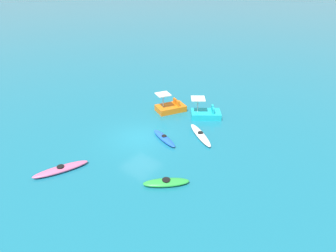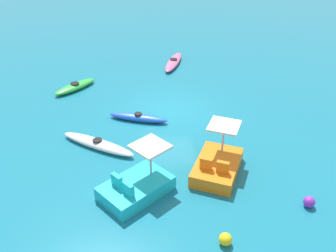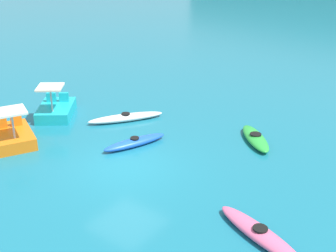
{
  "view_description": "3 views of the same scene",
  "coord_description": "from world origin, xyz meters",
  "px_view_note": "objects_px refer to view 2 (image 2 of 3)",
  "views": [
    {
      "loc": [
        12.75,
        13.13,
        10.57
      ],
      "look_at": [
        -1.9,
        1.09,
        0.57
      ],
      "focal_mm": 31.1,
      "sensor_mm": 36.0,
      "label": 1
    },
    {
      "loc": [
        -15.82,
        1.7,
        8.63
      ],
      "look_at": [
        -2.33,
        0.33,
        0.49
      ],
      "focal_mm": 39.75,
      "sensor_mm": 36.0,
      "label": 2
    },
    {
      "loc": [
        10.17,
        -10.84,
        8.09
      ],
      "look_at": [
        -0.19,
        2.85,
        0.61
      ],
      "focal_mm": 48.74,
      "sensor_mm": 36.0,
      "label": 3
    }
  ],
  "objects_px": {
    "kayak_white": "(98,144)",
    "kayak_pink": "(174,62)",
    "kayak_green": "(75,86)",
    "buoy_yellow": "(225,239)",
    "pedal_boat_orange": "(217,165)",
    "pedal_boat_cyan": "(136,186)",
    "kayak_blue": "(138,117)",
    "buoy_purple": "(309,202)"
  },
  "relations": [
    {
      "from": "kayak_blue",
      "to": "buoy_purple",
      "type": "distance_m",
      "value": 8.27
    },
    {
      "from": "kayak_green",
      "to": "pedal_boat_orange",
      "type": "xyz_separation_m",
      "value": [
        -7.86,
        -6.07,
        0.17
      ]
    },
    {
      "from": "kayak_blue",
      "to": "kayak_pink",
      "type": "bearing_deg",
      "value": -19.61
    },
    {
      "from": "kayak_blue",
      "to": "kayak_green",
      "type": "height_order",
      "value": "same"
    },
    {
      "from": "kayak_green",
      "to": "buoy_yellow",
      "type": "height_order",
      "value": "buoy_yellow"
    },
    {
      "from": "pedal_boat_orange",
      "to": "pedal_boat_cyan",
      "type": "relative_size",
      "value": 1.0
    },
    {
      "from": "kayak_blue",
      "to": "kayak_green",
      "type": "distance_m",
      "value": 4.95
    },
    {
      "from": "kayak_green",
      "to": "pedal_boat_cyan",
      "type": "bearing_deg",
      "value": -160.77
    },
    {
      "from": "pedal_boat_orange",
      "to": "buoy_yellow",
      "type": "height_order",
      "value": "pedal_boat_orange"
    },
    {
      "from": "pedal_boat_orange",
      "to": "buoy_yellow",
      "type": "xyz_separation_m",
      "value": [
        -3.38,
        0.49,
        -0.14
      ]
    },
    {
      "from": "kayak_white",
      "to": "pedal_boat_cyan",
      "type": "xyz_separation_m",
      "value": [
        -3.01,
        -1.5,
        0.17
      ]
    },
    {
      "from": "kayak_green",
      "to": "pedal_boat_cyan",
      "type": "relative_size",
      "value": 0.84
    },
    {
      "from": "buoy_purple",
      "to": "kayak_white",
      "type": "bearing_deg",
      "value": 59.45
    },
    {
      "from": "kayak_white",
      "to": "buoy_purple",
      "type": "distance_m",
      "value": 8.3
    },
    {
      "from": "kayak_blue",
      "to": "buoy_purple",
      "type": "height_order",
      "value": "buoy_purple"
    },
    {
      "from": "kayak_blue",
      "to": "pedal_boat_cyan",
      "type": "height_order",
      "value": "pedal_boat_cyan"
    },
    {
      "from": "kayak_white",
      "to": "pedal_boat_orange",
      "type": "xyz_separation_m",
      "value": [
        -2.12,
        -4.52,
        0.17
      ]
    },
    {
      "from": "buoy_yellow",
      "to": "kayak_blue",
      "type": "bearing_deg",
      "value": 16.97
    },
    {
      "from": "kayak_white",
      "to": "kayak_pink",
      "type": "relative_size",
      "value": 0.98
    },
    {
      "from": "kayak_green",
      "to": "pedal_boat_orange",
      "type": "height_order",
      "value": "pedal_boat_orange"
    },
    {
      "from": "kayak_pink",
      "to": "pedal_boat_cyan",
      "type": "height_order",
      "value": "pedal_boat_cyan"
    },
    {
      "from": "kayak_blue",
      "to": "buoy_purple",
      "type": "relative_size",
      "value": 7.33
    },
    {
      "from": "pedal_boat_orange",
      "to": "pedal_boat_cyan",
      "type": "xyz_separation_m",
      "value": [
        -0.89,
        3.02,
        0.0
      ]
    },
    {
      "from": "pedal_boat_cyan",
      "to": "buoy_yellow",
      "type": "height_order",
      "value": "pedal_boat_cyan"
    },
    {
      "from": "kayak_green",
      "to": "buoy_yellow",
      "type": "relative_size",
      "value": 6.0
    },
    {
      "from": "kayak_green",
      "to": "kayak_pink",
      "type": "relative_size",
      "value": 0.72
    },
    {
      "from": "kayak_white",
      "to": "pedal_boat_cyan",
      "type": "relative_size",
      "value": 1.15
    },
    {
      "from": "kayak_blue",
      "to": "pedal_boat_cyan",
      "type": "bearing_deg",
      "value": 177.44
    },
    {
      "from": "kayak_blue",
      "to": "pedal_boat_orange",
      "type": "bearing_deg",
      "value": -146.14
    },
    {
      "from": "kayak_green",
      "to": "pedal_boat_orange",
      "type": "bearing_deg",
      "value": -142.34
    },
    {
      "from": "kayak_green",
      "to": "buoy_purple",
      "type": "height_order",
      "value": "buoy_purple"
    },
    {
      "from": "kayak_pink",
      "to": "pedal_boat_orange",
      "type": "relative_size",
      "value": 1.17
    },
    {
      "from": "kayak_blue",
      "to": "kayak_pink",
      "type": "height_order",
      "value": "same"
    },
    {
      "from": "kayak_green",
      "to": "buoy_purple",
      "type": "distance_m",
      "value": 13.22
    },
    {
      "from": "kayak_blue",
      "to": "buoy_purple",
      "type": "bearing_deg",
      "value": -139.12
    },
    {
      "from": "pedal_boat_orange",
      "to": "pedal_boat_cyan",
      "type": "distance_m",
      "value": 3.14
    },
    {
      "from": "kayak_blue",
      "to": "pedal_boat_cyan",
      "type": "distance_m",
      "value": 5.05
    },
    {
      "from": "kayak_white",
      "to": "kayak_blue",
      "type": "bearing_deg",
      "value": -40.28
    },
    {
      "from": "pedal_boat_cyan",
      "to": "pedal_boat_orange",
      "type": "bearing_deg",
      "value": -73.59
    },
    {
      "from": "buoy_yellow",
      "to": "buoy_purple",
      "type": "distance_m",
      "value": 3.37
    },
    {
      "from": "kayak_white",
      "to": "kayak_pink",
      "type": "distance_m",
      "value": 9.71
    },
    {
      "from": "kayak_white",
      "to": "buoy_yellow",
      "type": "height_order",
      "value": "buoy_yellow"
    }
  ]
}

